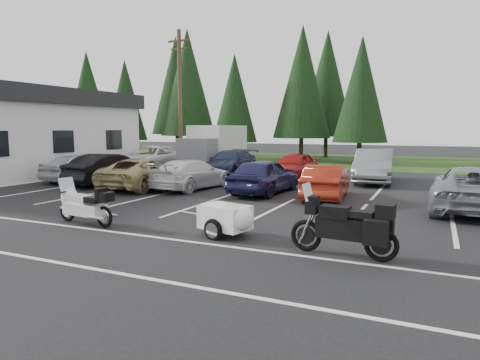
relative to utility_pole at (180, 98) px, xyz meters
The scene contains 28 objects.
ground 16.31m from the utility_pole, 50.19° to the right, with size 120.00×120.00×0.00m, color black.
grass_strip 16.31m from the utility_pole, 50.19° to the left, with size 80.00×16.00×0.01m, color #1B3912.
lake_water 45.47m from the utility_pole, 71.97° to the left, with size 70.00×50.00×0.02m, color slate.
utility_pole is the anchor object (origin of this frame).
box_truck 3.85m from the utility_pole, 14.04° to the left, with size 2.40×5.60×2.90m, color silver, non-canonical shape.
stall_markings 14.90m from the utility_pole, 45.00° to the right, with size 32.00×16.00×0.01m, color silver.
conifer_0 20.90m from the utility_pole, 149.74° to the left, with size 4.58×4.58×10.66m.
conifer_1 15.14m from the utility_pole, 142.52° to the left, with size 3.96×3.96×9.22m.
conifer_2 12.56m from the utility_pole, 119.05° to the left, with size 5.10×5.10×11.89m.
conifer_3 9.43m from the utility_pole, 93.04° to the left, with size 3.87×3.87×9.02m.
conifer_4 12.13m from the utility_pole, 65.36° to the left, with size 4.80×4.80×11.17m.
conifer_5 13.89m from the utility_pole, 43.83° to the left, with size 4.14×4.14×9.63m.
conifer_back_a 18.20m from the utility_pole, 123.69° to the left, with size 5.28×5.28×12.30m.
conifer_back_b 16.75m from the utility_pole, 68.84° to the left, with size 4.97×4.97×11.58m.
car_near_0 8.62m from the utility_pole, 100.32° to the right, with size 1.71×4.25×1.45m, color silver.
car_near_1 8.94m from the utility_pole, 82.80° to the right, with size 1.59×4.56×1.50m, color black.
car_near_2 9.78m from the utility_pole, 68.18° to the right, with size 2.28×4.95×1.38m, color tan.
car_near_3 10.19m from the utility_pole, 54.57° to the right, with size 1.86×4.58×1.33m, color silver.
car_near_4 12.28m from the utility_pole, 40.29° to the right, with size 1.75×4.34×1.48m, color #1D1C47.
car_near_5 14.52m from the utility_pole, 34.05° to the right, with size 1.40×4.01×1.32m, color maroon.
car_near_6 18.89m from the utility_pole, 26.62° to the right, with size 2.43×5.28×1.47m, color gray.
car_far_0 4.41m from the utility_pole, 121.04° to the right, with size 2.66×5.78×1.61m, color white.
car_far_1 6.24m from the utility_pole, 21.70° to the right, with size 2.01×4.95×1.44m, color #18213E.
car_far_2 9.63m from the utility_pole, 14.42° to the right, with size 1.70×4.23×1.44m, color maroon.
car_far_3 13.26m from the utility_pole, ahead, with size 1.76×5.04×1.66m, color slate.
touring_motorcycle 16.91m from the utility_pole, 67.04° to the right, with size 2.37×0.73×1.31m, color silver, non-canonical shape.
cargo_trailer 18.58m from the utility_pole, 54.10° to the right, with size 1.74×0.98×0.81m, color white, non-canonical shape.
adventure_motorcycle 20.75m from the utility_pole, 48.02° to the right, with size 2.56×0.89×1.56m, color black, non-canonical shape.
Camera 1 is at (5.34, -12.10, 2.71)m, focal length 32.00 mm.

